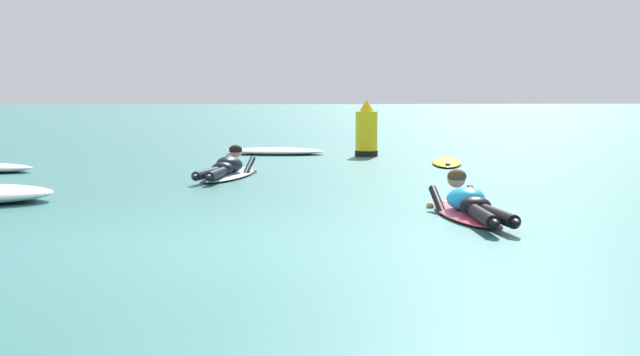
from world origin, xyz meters
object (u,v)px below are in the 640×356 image
surfer_far (227,169)px  channel_marker_buoy (366,133)px  surfer_near (469,206)px  drifting_surfboard (447,162)px

surfer_far → channel_marker_buoy: size_ratio=2.17×
channel_marker_buoy → surfer_near: bearing=-89.7°
surfer_far → channel_marker_buoy: channel_marker_buoy is taller
surfer_near → drifting_surfboard: size_ratio=1.08×
surfer_near → channel_marker_buoy: bearing=90.3°
drifting_surfboard → channel_marker_buoy: 2.39m
drifting_surfboard → surfer_far: bearing=-150.6°
drifting_surfboard → channel_marker_buoy: channel_marker_buoy is taller
channel_marker_buoy → drifting_surfboard: bearing=-57.2°
drifting_surfboard → channel_marker_buoy: (-1.27, 1.97, 0.45)m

